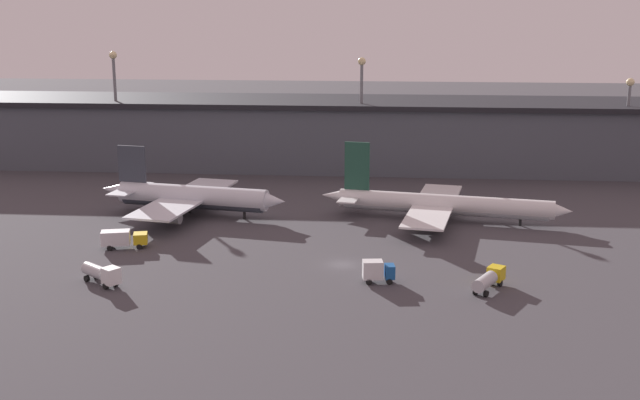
{
  "coord_description": "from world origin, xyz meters",
  "views": [
    {
      "loc": [
        6.44,
        -115.82,
        38.45
      ],
      "look_at": [
        -4.83,
        16.46,
        6.0
      ],
      "focal_mm": 45.0,
      "sensor_mm": 36.0,
      "label": 1
    }
  ],
  "objects_px": {
    "airplane_1": "(441,204)",
    "service_vehicle_0": "(122,238)",
    "service_vehicle_1": "(377,271)",
    "service_vehicle_3": "(489,279)",
    "airplane_0": "(190,197)",
    "service_vehicle_2": "(101,273)"
  },
  "relations": [
    {
      "from": "airplane_1",
      "to": "service_vehicle_0",
      "type": "xyz_separation_m",
      "value": [
        -52.32,
        -21.89,
        -1.34
      ]
    },
    {
      "from": "service_vehicle_0",
      "to": "service_vehicle_1",
      "type": "relative_size",
      "value": 1.61
    },
    {
      "from": "service_vehicle_0",
      "to": "service_vehicle_3",
      "type": "xyz_separation_m",
      "value": [
        56.75,
        -14.82,
        -0.11
      ]
    },
    {
      "from": "service_vehicle_0",
      "to": "service_vehicle_3",
      "type": "height_order",
      "value": "service_vehicle_0"
    },
    {
      "from": "airplane_1",
      "to": "service_vehicle_1",
      "type": "relative_size",
      "value": 9.58
    },
    {
      "from": "airplane_1",
      "to": "service_vehicle_1",
      "type": "bearing_deg",
      "value": -97.4
    },
    {
      "from": "service_vehicle_3",
      "to": "airplane_0",
      "type": "bearing_deg",
      "value": 83.09
    },
    {
      "from": "airplane_0",
      "to": "service_vehicle_3",
      "type": "distance_m",
      "value": 62.53
    },
    {
      "from": "airplane_1",
      "to": "service_vehicle_3",
      "type": "height_order",
      "value": "airplane_1"
    },
    {
      "from": "service_vehicle_1",
      "to": "service_vehicle_3",
      "type": "relative_size",
      "value": 0.62
    },
    {
      "from": "service_vehicle_1",
      "to": "service_vehicle_3",
      "type": "distance_m",
      "value": 15.48
    },
    {
      "from": "service_vehicle_0",
      "to": "service_vehicle_3",
      "type": "bearing_deg",
      "value": -28.78
    },
    {
      "from": "airplane_1",
      "to": "service_vehicle_2",
      "type": "height_order",
      "value": "airplane_1"
    },
    {
      "from": "airplane_1",
      "to": "service_vehicle_0",
      "type": "height_order",
      "value": "airplane_1"
    },
    {
      "from": "service_vehicle_1",
      "to": "service_vehicle_2",
      "type": "height_order",
      "value": "service_vehicle_1"
    },
    {
      "from": "airplane_0",
      "to": "service_vehicle_3",
      "type": "xyz_separation_m",
      "value": [
        50.79,
        -36.42,
        -1.95
      ]
    },
    {
      "from": "airplane_0",
      "to": "airplane_1",
      "type": "relative_size",
      "value": 0.81
    },
    {
      "from": "service_vehicle_1",
      "to": "service_vehicle_2",
      "type": "bearing_deg",
      "value": 178.14
    },
    {
      "from": "airplane_1",
      "to": "service_vehicle_1",
      "type": "xyz_separation_m",
      "value": [
        -10.97,
        -35.06,
        -1.22
      ]
    },
    {
      "from": "service_vehicle_2",
      "to": "airplane_1",
      "type": "bearing_deg",
      "value": 75.36
    },
    {
      "from": "airplane_1",
      "to": "service_vehicle_3",
      "type": "relative_size",
      "value": 5.93
    },
    {
      "from": "airplane_0",
      "to": "service_vehicle_2",
      "type": "xyz_separation_m",
      "value": [
        -3.32,
        -38.69,
        -1.88
      ]
    }
  ]
}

